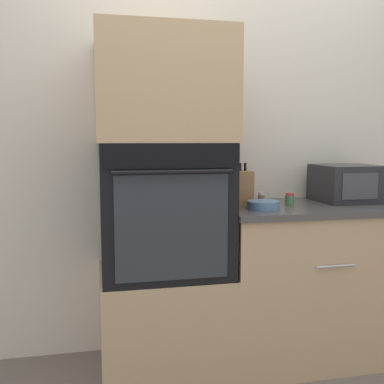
% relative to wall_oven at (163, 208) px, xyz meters
% --- Properties ---
extents(wall_back, '(8.00, 0.05, 2.50)m').
position_rel_wall_oven_xyz_m(wall_back, '(0.35, 0.33, 0.33)').
color(wall_back, beige).
rests_on(wall_back, ground_plane).
extents(oven_cabinet_base, '(0.69, 0.60, 0.57)m').
position_rel_wall_oven_xyz_m(oven_cabinet_base, '(0.00, 0.00, -0.64)').
color(oven_cabinet_base, tan).
rests_on(oven_cabinet_base, ground_plane).
extents(wall_oven, '(0.67, 0.64, 0.70)m').
position_rel_wall_oven_xyz_m(wall_oven, '(0.00, 0.00, 0.00)').
color(wall_oven, black).
rests_on(wall_oven, oven_cabinet_base).
extents(oven_cabinet_upper, '(0.69, 0.60, 0.57)m').
position_rel_wall_oven_xyz_m(oven_cabinet_upper, '(0.00, 0.00, 0.63)').
color(oven_cabinet_upper, tan).
rests_on(oven_cabinet_upper, wall_oven).
extents(counter_unit, '(1.05, 0.63, 0.91)m').
position_rel_wall_oven_xyz_m(counter_unit, '(0.86, 0.00, -0.46)').
color(counter_unit, tan).
rests_on(counter_unit, ground_plane).
extents(microwave, '(0.36, 0.35, 0.22)m').
position_rel_wall_oven_xyz_m(microwave, '(1.14, 0.07, 0.10)').
color(microwave, '#232326').
rests_on(microwave, counter_unit).
extents(knife_block, '(0.12, 0.15, 0.24)m').
position_rel_wall_oven_xyz_m(knife_block, '(0.46, 0.09, 0.09)').
color(knife_block, olive).
rests_on(knife_block, counter_unit).
extents(bowl, '(0.17, 0.17, 0.04)m').
position_rel_wall_oven_xyz_m(bowl, '(0.53, -0.11, 0.01)').
color(bowl, '#517599').
rests_on(bowl, counter_unit).
extents(condiment_jar_near, '(0.04, 0.04, 0.08)m').
position_rel_wall_oven_xyz_m(condiment_jar_near, '(0.57, 0.03, 0.03)').
color(condiment_jar_near, brown).
rests_on(condiment_jar_near, counter_unit).
extents(condiment_jar_mid, '(0.05, 0.05, 0.07)m').
position_rel_wall_oven_xyz_m(condiment_jar_mid, '(0.73, 0.00, 0.03)').
color(condiment_jar_mid, '#427047').
rests_on(condiment_jar_mid, counter_unit).
extents(condiment_jar_far, '(0.05, 0.05, 0.09)m').
position_rel_wall_oven_xyz_m(condiment_jar_far, '(0.44, 0.22, 0.03)').
color(condiment_jar_far, silver).
rests_on(condiment_jar_far, counter_unit).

